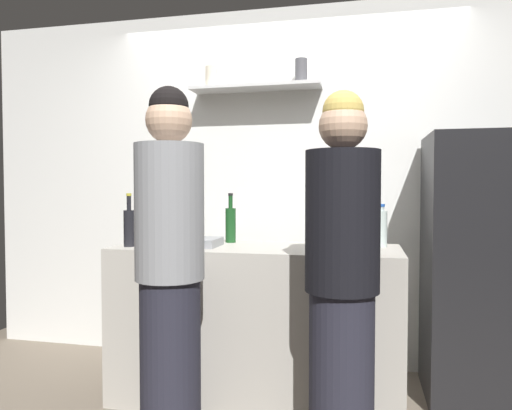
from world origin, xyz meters
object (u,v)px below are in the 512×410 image
(wine_bottle_dark_glass, at_px, (129,226))
(baking_pan, at_px, (191,242))
(refrigerator, at_px, (476,268))
(utensil_holder, at_px, (321,240))
(person_blonde, at_px, (342,281))
(person_grey_hoodie, at_px, (170,268))
(water_bottle_plastic, at_px, (380,227))
(wine_bottle_green_glass, at_px, (231,224))
(wine_bottle_amber_glass, at_px, (367,231))
(wine_bottle_pale_glass, at_px, (190,224))

(wine_bottle_dark_glass, bearing_deg, baking_pan, 16.19)
(refrigerator, height_order, utensil_holder, refrigerator)
(person_blonde, xyz_separation_m, person_grey_hoodie, (-0.84, -0.02, 0.03))
(water_bottle_plastic, bearing_deg, wine_bottle_dark_glass, -167.51)
(wine_bottle_green_glass, distance_m, water_bottle_plastic, 0.94)
(utensil_holder, bearing_deg, baking_pan, -178.57)
(utensil_holder, xyz_separation_m, wine_bottle_amber_glass, (0.25, -0.21, 0.08))
(person_blonde, relative_size, person_grey_hoodie, 0.97)
(wine_bottle_amber_glass, xyz_separation_m, person_grey_hoodie, (-0.95, -0.34, -0.17))
(baking_pan, relative_size, wine_bottle_amber_glass, 1.02)
(wine_bottle_dark_glass, distance_m, person_blonde, 1.36)
(water_bottle_plastic, distance_m, person_grey_hoodie, 1.29)
(water_bottle_plastic, xyz_separation_m, person_grey_hoodie, (-1.03, -0.76, -0.16))
(water_bottle_plastic, bearing_deg, person_blonde, -104.91)
(water_bottle_plastic, bearing_deg, baking_pan, -168.72)
(utensil_holder, xyz_separation_m, water_bottle_plastic, (0.33, 0.20, 0.06))
(wine_bottle_amber_glass, relative_size, person_grey_hoodie, 0.19)
(water_bottle_plastic, bearing_deg, wine_bottle_green_glass, 179.03)
(wine_bottle_green_glass, xyz_separation_m, wine_bottle_dark_glass, (-0.54, -0.34, -0.00))
(baking_pan, height_order, wine_bottle_pale_glass, wine_bottle_pale_glass)
(utensil_holder, distance_m, wine_bottle_pale_glass, 0.96)
(wine_bottle_pale_glass, bearing_deg, refrigerator, 1.84)
(wine_bottle_amber_glass, bearing_deg, wine_bottle_pale_glass, 156.42)
(person_blonde, bearing_deg, wine_bottle_dark_glass, 146.30)
(utensil_holder, relative_size, water_bottle_plastic, 0.85)
(wine_bottle_dark_glass, distance_m, water_bottle_plastic, 1.51)
(person_grey_hoodie, bearing_deg, person_blonde, -117.89)
(baking_pan, height_order, wine_bottle_amber_glass, wine_bottle_amber_glass)
(wine_bottle_pale_glass, bearing_deg, utensil_holder, -18.19)
(wine_bottle_dark_glass, height_order, water_bottle_plastic, wine_bottle_dark_glass)
(refrigerator, bearing_deg, person_grey_hoodie, -150.42)
(refrigerator, bearing_deg, wine_bottle_amber_glass, -139.09)
(baking_pan, bearing_deg, water_bottle_plastic, 11.28)
(water_bottle_plastic, relative_size, person_grey_hoodie, 0.14)
(refrigerator, height_order, wine_bottle_amber_glass, refrigerator)
(baking_pan, height_order, utensil_holder, utensil_holder)
(refrigerator, distance_m, wine_bottle_dark_glass, 2.11)
(person_blonde, bearing_deg, utensil_holder, 88.69)
(wine_bottle_green_glass, bearing_deg, refrigerator, 5.21)
(wine_bottle_dark_glass, xyz_separation_m, wine_bottle_pale_glass, (0.23, 0.42, -0.01))
(utensil_holder, bearing_deg, person_grey_hoodie, -141.57)
(person_grey_hoodie, bearing_deg, refrigerator, -89.95)
(refrigerator, relative_size, person_grey_hoodie, 0.90)
(baking_pan, xyz_separation_m, wine_bottle_pale_glass, (-0.13, 0.32, 0.08))
(wine_bottle_dark_glass, xyz_separation_m, water_bottle_plastic, (1.47, 0.33, -0.01))
(wine_bottle_green_glass, height_order, person_grey_hoodie, person_grey_hoodie)
(wine_bottle_pale_glass, distance_m, person_blonde, 1.35)
(baking_pan, distance_m, wine_bottle_green_glass, 0.31)
(wine_bottle_green_glass, distance_m, wine_bottle_pale_glass, 0.32)
(baking_pan, distance_m, wine_bottle_pale_glass, 0.35)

